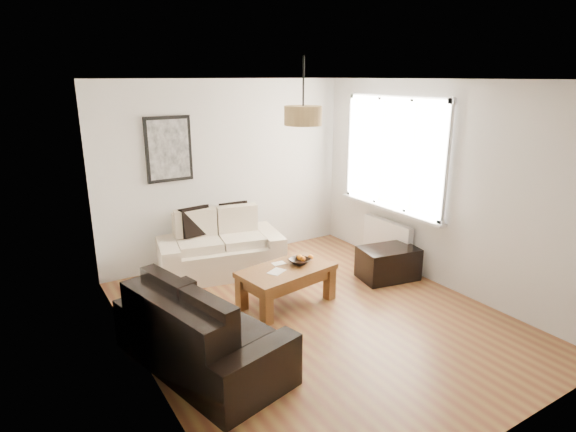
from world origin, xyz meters
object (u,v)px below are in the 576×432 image
loveseat_cream (220,244)px  sofa_leather (201,327)px  ottoman (388,263)px  coffee_table (287,286)px

loveseat_cream → sofa_leather: bearing=-107.1°
loveseat_cream → ottoman: (1.82, -1.40, -0.19)m
ottoman → coffee_table: bearing=176.5°
coffee_table → loveseat_cream: bearing=101.6°
loveseat_cream → sofa_leather: loveseat_cream is taller
loveseat_cream → coffee_table: 1.35m
sofa_leather → coffee_table: sofa_leather is taller
sofa_leather → ottoman: (2.88, 0.54, -0.17)m
loveseat_cream → coffee_table: loveseat_cream is taller
loveseat_cream → ottoman: bearing=-26.1°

